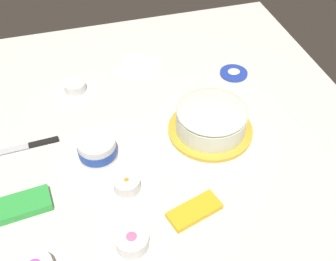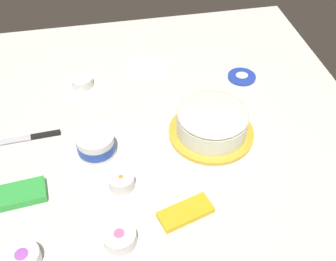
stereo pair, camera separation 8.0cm
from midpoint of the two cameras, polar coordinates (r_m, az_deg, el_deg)
The scene contains 11 objects.
ground_plane at distance 1.35m, azimuth -4.94°, elevation -1.61°, with size 1.54×1.54×0.00m, color silver.
frosted_cake at distance 1.34m, azimuth 4.34°, elevation 1.37°, with size 0.28×0.28×0.11m.
frosting_tub at distance 1.29m, azimuth -11.59°, elevation -2.50°, with size 0.12×0.12×0.08m.
frosting_tub_lid at distance 1.62m, azimuth 7.75°, elevation 7.91°, with size 0.11×0.11×0.02m.
spreading_knife at distance 1.41m, azimuth -20.41°, elevation -2.06°, with size 0.24×0.03×0.01m.
sprinkle_bowl_blue at distance 1.57m, azimuth -14.27°, elevation 5.99°, with size 0.08×0.08×0.03m.
sprinkle_bowl_pink at distance 1.11m, azimuth -7.19°, elevation -14.99°, with size 0.09×0.09×0.04m.
sprinkle_bowl_orange at distance 1.21m, azimuth -7.66°, elevation -7.41°, with size 0.08×0.08×0.04m.
candy_box_lower at distance 1.16m, azimuth 1.71°, elevation -11.20°, with size 0.15×0.07×0.02m, color yellow.
candy_box_upper at distance 1.25m, azimuth -21.36°, elevation -9.72°, with size 0.16×0.08×0.03m, color green.
paper_napkin at distance 1.66m, azimuth -5.53°, elevation 8.93°, with size 0.15×0.15×0.01m, color white.
Camera 1 is at (0.18, 0.91, 0.97)m, focal length 43.72 mm.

